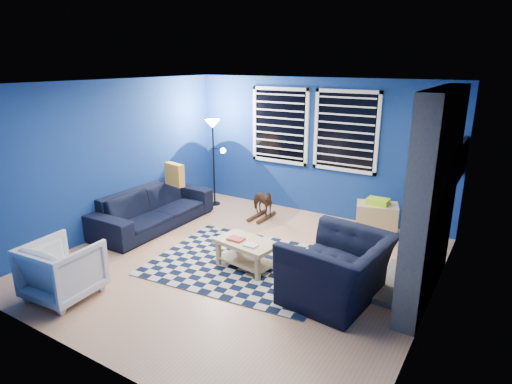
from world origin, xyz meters
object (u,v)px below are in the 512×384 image
at_px(rocking_horse, 262,202).
at_px(coffee_table, 246,248).
at_px(tv, 460,161).
at_px(sofa, 154,208).
at_px(cabinet, 376,219).
at_px(armchair_bent, 63,270).
at_px(floor_lamp, 214,136).
at_px(armchair_big, 337,269).

relative_size(rocking_horse, coffee_table, 0.65).
bearing_deg(rocking_horse, tv, -64.84).
bearing_deg(sofa, cabinet, -65.58).
bearing_deg(tv, armchair_bent, -134.18).
bearing_deg(cabinet, floor_lamp, 164.63).
height_order(armchair_big, rocking_horse, armchair_big).
distance_m(sofa, armchair_big, 3.65).
bearing_deg(coffee_table, tv, 42.49).
xyz_separation_m(rocking_horse, floor_lamp, (-1.20, 0.19, 1.07)).
bearing_deg(armchair_bent, cabinet, -128.86).
bearing_deg(rocking_horse, sofa, 152.39).
distance_m(armchair_big, cabinet, 2.23).
bearing_deg(cabinet, sofa, -172.24).
relative_size(sofa, armchair_bent, 2.90).
xyz_separation_m(tv, armchair_bent, (-3.78, -3.89, -1.04)).
bearing_deg(sofa, coffee_table, -103.53).
relative_size(tv, rocking_horse, 1.68).
bearing_deg(sofa, armchair_big, -100.50).
relative_size(sofa, rocking_horse, 3.80).
height_order(sofa, floor_lamp, floor_lamp).
relative_size(tv, sofa, 0.44).
relative_size(armchair_bent, floor_lamp, 0.46).
bearing_deg(rocking_horse, armchair_bent, -170.74).
height_order(armchair_bent, rocking_horse, armchair_bent).
relative_size(tv, coffee_table, 1.09).
bearing_deg(armchair_big, tv, 162.65).
height_order(tv, armchair_bent, tv).
bearing_deg(floor_lamp, tv, 1.48).
bearing_deg(cabinet, rocking_horse, 171.40).
distance_m(armchair_big, rocking_horse, 2.91).
xyz_separation_m(rocking_horse, coffee_table, (0.83, -1.80, -0.03)).
height_order(armchair_big, floor_lamp, floor_lamp).
bearing_deg(coffee_table, sofa, 167.41).
height_order(tv, floor_lamp, floor_lamp).
distance_m(sofa, rocking_horse, 1.91).
xyz_separation_m(tv, armchair_big, (-0.93, -2.21, -1.00)).
bearing_deg(tv, sofa, -160.51).
bearing_deg(armchair_bent, armchair_big, -153.99).
bearing_deg(armchair_big, cabinet, -169.68).
xyz_separation_m(tv, floor_lamp, (-4.33, -0.11, -0.01)).
relative_size(tv, floor_lamp, 0.59).
distance_m(tv, sofa, 4.93).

